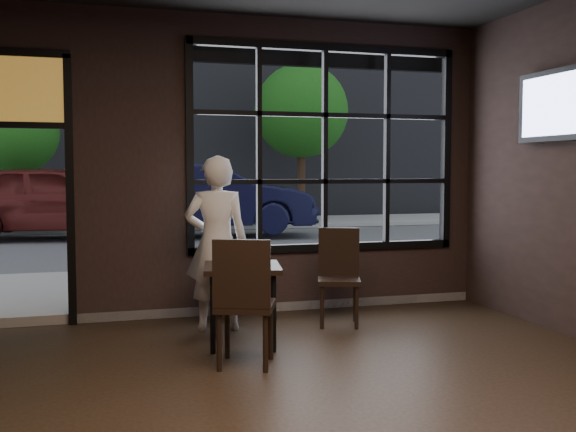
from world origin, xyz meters
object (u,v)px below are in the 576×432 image
object	(u,v)px
chair_near	(245,301)
navy_car	(210,198)
cafe_table	(242,305)
man	(217,243)

from	to	relation	value
chair_near	navy_car	world-z (taller)	navy_car
cafe_table	man	xyz separation A→B (m)	(-0.11, 0.64, 0.49)
chair_near	navy_car	size ratio (longest dim) A/B	0.21
man	navy_car	world-z (taller)	man
chair_near	man	distance (m)	1.30
man	navy_car	bearing A→B (deg)	-88.45
chair_near	man	size ratio (longest dim) A/B	0.61
chair_near	man	xyz separation A→B (m)	(-0.01, 1.26, 0.33)
navy_car	cafe_table	bearing A→B (deg)	179.70
chair_near	navy_car	distance (m)	10.31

